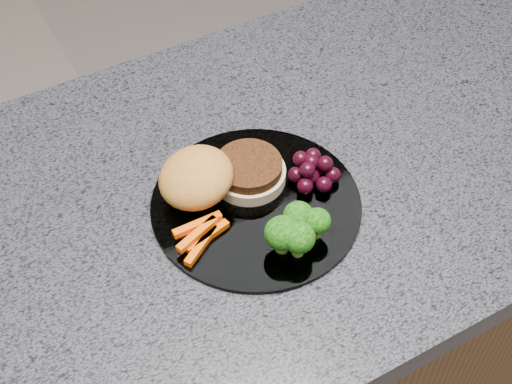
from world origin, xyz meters
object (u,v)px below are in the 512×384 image
(island_cabinet, at_px, (299,333))
(grape_bunch, at_px, (313,170))
(plate, at_px, (256,204))
(burger, at_px, (215,178))

(island_cabinet, height_order, grape_bunch, grape_bunch)
(plate, bearing_deg, island_cabinet, 19.14)
(plate, distance_m, burger, 0.06)
(burger, xyz_separation_m, grape_bunch, (0.11, -0.04, -0.01))
(grape_bunch, bearing_deg, island_cabinet, 51.64)
(island_cabinet, relative_size, plate, 4.62)
(plate, distance_m, grape_bunch, 0.08)
(plate, relative_size, grape_bunch, 4.15)
(plate, height_order, grape_bunch, grape_bunch)
(island_cabinet, bearing_deg, plate, -160.86)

